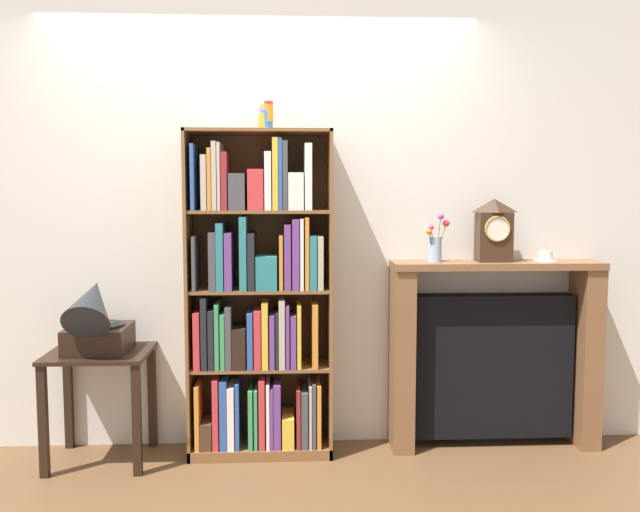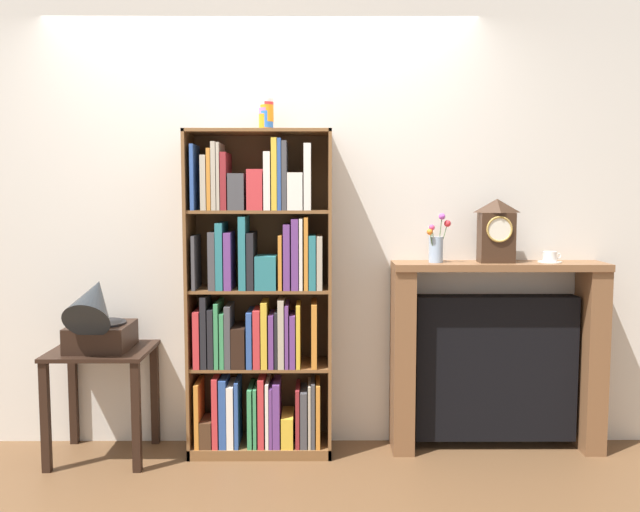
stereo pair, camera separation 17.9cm
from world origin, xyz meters
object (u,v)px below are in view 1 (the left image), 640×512
bookshelf (259,307)px  side_table_left (100,378)px  mantel_clock (494,230)px  fireplace_mantel (493,356)px  gramophone (95,319)px  teacup_with_saucer (546,257)px  cup_stack (266,115)px  flower_vase (435,244)px

bookshelf → side_table_left: size_ratio=2.95×
side_table_left → mantel_clock: size_ratio=1.72×
side_table_left → mantel_clock: 2.37m
side_table_left → fireplace_mantel: bearing=3.3°
gramophone → teacup_with_saucer: (2.54, 0.17, 0.31)m
fireplace_mantel → teacup_with_saucer: size_ratio=9.13×
cup_stack → teacup_with_saucer: cup_stack is taller
gramophone → fireplace_mantel: 2.27m
gramophone → flower_vase: flower_vase is taller
bookshelf → mantel_clock: size_ratio=5.08×
fireplace_mantel → gramophone: bearing=-175.2°
gramophone → fireplace_mantel: gramophone is taller
cup_stack → side_table_left: cup_stack is taller
gramophone → flower_vase: size_ratio=1.73×
fireplace_mantel → teacup_with_saucer: teacup_with_saucer is taller
fireplace_mantel → mantel_clock: 0.74m
flower_vase → teacup_with_saucer: flower_vase is taller
gramophone → fireplace_mantel: (2.25, 0.19, -0.27)m
side_table_left → flower_vase: size_ratio=2.22×
side_table_left → mantel_clock: bearing=2.6°
cup_stack → fireplace_mantel: size_ratio=0.15×
gramophone → flower_vase: (1.89, 0.16, 0.39)m
bookshelf → cup_stack: bearing=41.6°
bookshelf → flower_vase: size_ratio=6.55×
bookshelf → flower_vase: (1.01, 0.03, 0.35)m
bookshelf → teacup_with_saucer: (1.66, 0.03, 0.28)m
bookshelf → gramophone: (-0.88, -0.13, -0.04)m
cup_stack → fireplace_mantel: bearing=0.6°
bookshelf → teacup_with_saucer: bookshelf is taller
cup_stack → fireplace_mantel: 1.92m
flower_vase → teacup_with_saucer: 0.66m
side_table_left → teacup_with_saucer: bearing=2.3°
flower_vase → bookshelf: bearing=-178.3°
mantel_clock → teacup_with_saucer: mantel_clock is taller
teacup_with_saucer → gramophone: bearing=-176.3°
side_table_left → flower_vase: (1.89, 0.10, 0.73)m
cup_stack → mantel_clock: (1.30, -0.01, -0.65)m
cup_stack → gramophone: cup_stack is taller
bookshelf → cup_stack: size_ratio=10.40×
mantel_clock → flower_vase: size_ratio=1.29×
bookshelf → gramophone: bearing=-171.3°
fireplace_mantel → mantel_clock: mantel_clock is taller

